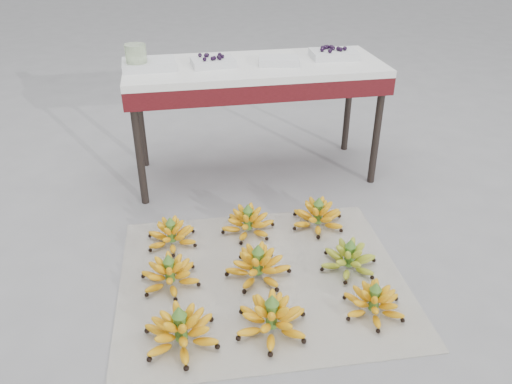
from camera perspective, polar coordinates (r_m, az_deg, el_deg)
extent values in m
plane|color=slate|center=(2.28, 0.88, -9.41)|extent=(60.00, 60.00, 0.00)
cube|color=white|center=(2.26, 0.66, -9.85)|extent=(1.29, 1.10, 0.01)
ellipsoid|color=#FFB703|center=(1.97, -8.55, -15.75)|extent=(0.38, 0.38, 0.09)
ellipsoid|color=#FFB703|center=(1.94, -8.64, -14.96)|extent=(0.27, 0.27, 0.07)
ellipsoid|color=#FFB703|center=(1.92, -8.72, -14.19)|extent=(0.18, 0.18, 0.05)
cylinder|color=#406D24|center=(1.94, -8.64, -14.96)|extent=(0.05, 0.05, 0.12)
cone|color=#406D24|center=(1.89, -8.82, -13.31)|extent=(0.06, 0.06, 0.04)
ellipsoid|color=#FFB703|center=(2.00, 1.79, -14.57)|extent=(0.33, 0.33, 0.09)
ellipsoid|color=#FFB703|center=(1.97, 1.81, -13.78)|extent=(0.24, 0.24, 0.06)
ellipsoid|color=#FFB703|center=(1.94, 1.83, -13.02)|extent=(0.15, 0.15, 0.05)
cylinder|color=#406D24|center=(1.97, 1.81, -13.78)|extent=(0.05, 0.05, 0.12)
cone|color=#406D24|center=(1.92, 1.85, -12.15)|extent=(0.06, 0.06, 0.04)
ellipsoid|color=#FFB703|center=(2.12, 13.26, -12.44)|extent=(0.26, 0.26, 0.07)
ellipsoid|color=#FFB703|center=(2.10, 13.37, -11.78)|extent=(0.18, 0.18, 0.06)
ellipsoid|color=#FFB703|center=(2.08, 13.47, -11.14)|extent=(0.12, 0.12, 0.05)
cylinder|color=#406D24|center=(2.10, 13.37, -11.78)|extent=(0.04, 0.04, 0.10)
cone|color=#406D24|center=(2.06, 13.58, -10.41)|extent=(0.05, 0.05, 0.04)
ellipsoid|color=#FFB703|center=(2.23, -9.79, -9.51)|extent=(0.29, 0.29, 0.08)
ellipsoid|color=#FFB703|center=(2.21, -9.86, -8.83)|extent=(0.21, 0.21, 0.06)
ellipsoid|color=#FFB703|center=(2.19, -9.93, -8.17)|extent=(0.14, 0.14, 0.05)
cylinder|color=#406D24|center=(2.21, -9.86, -8.83)|extent=(0.04, 0.04, 0.11)
cone|color=#406D24|center=(2.17, -10.02, -7.42)|extent=(0.05, 0.05, 0.04)
ellipsoid|color=#FFB703|center=(2.24, 0.24, -8.74)|extent=(0.35, 0.35, 0.08)
ellipsoid|color=#FFB703|center=(2.22, 0.25, -7.99)|extent=(0.25, 0.25, 0.06)
ellipsoid|color=#FFB703|center=(2.20, 0.25, -7.28)|extent=(0.16, 0.16, 0.05)
cylinder|color=#406D24|center=(2.22, 0.25, -7.99)|extent=(0.05, 0.05, 0.12)
cone|color=#406D24|center=(2.17, 0.25, -6.45)|extent=(0.05, 0.05, 0.04)
ellipsoid|color=olive|center=(2.33, 10.55, -7.77)|extent=(0.35, 0.35, 0.08)
ellipsoid|color=olive|center=(2.31, 10.63, -7.10)|extent=(0.24, 0.24, 0.06)
ellipsoid|color=olive|center=(2.29, 10.70, -6.46)|extent=(0.16, 0.16, 0.05)
cylinder|color=#406D24|center=(2.31, 10.63, -7.10)|extent=(0.04, 0.04, 0.11)
cone|color=#406D24|center=(2.27, 10.78, -5.72)|extent=(0.05, 0.05, 0.04)
ellipsoid|color=#FFB703|center=(2.48, -9.60, -5.11)|extent=(0.27, 0.27, 0.07)
ellipsoid|color=#FFB703|center=(2.46, -9.66, -4.49)|extent=(0.19, 0.19, 0.06)
ellipsoid|color=#FFB703|center=(2.44, -9.72, -3.89)|extent=(0.12, 0.12, 0.05)
cylinder|color=#406D24|center=(2.46, -9.66, -4.49)|extent=(0.04, 0.04, 0.10)
cone|color=#406D24|center=(2.42, -9.79, -3.22)|extent=(0.05, 0.05, 0.04)
ellipsoid|color=#FFB703|center=(2.53, -0.91, -3.77)|extent=(0.29, 0.29, 0.08)
ellipsoid|color=#FFB703|center=(2.51, -0.92, -3.11)|extent=(0.20, 0.20, 0.06)
ellipsoid|color=#FFB703|center=(2.49, -0.93, -2.48)|extent=(0.13, 0.13, 0.05)
cylinder|color=#406D24|center=(2.51, -0.92, -3.11)|extent=(0.04, 0.04, 0.11)
cone|color=#406D24|center=(2.47, -0.93, -1.76)|extent=(0.05, 0.05, 0.04)
ellipsoid|color=#FFB703|center=(2.60, 7.06, -3.03)|extent=(0.32, 0.32, 0.08)
ellipsoid|color=#FFB703|center=(2.58, 7.11, -2.36)|extent=(0.23, 0.23, 0.06)
ellipsoid|color=#FFB703|center=(2.56, 7.15, -1.72)|extent=(0.15, 0.15, 0.05)
cylinder|color=#406D24|center=(2.58, 7.11, -2.36)|extent=(0.05, 0.05, 0.11)
cone|color=#406D24|center=(2.54, 7.21, -0.99)|extent=(0.05, 0.05, 0.04)
cylinder|color=black|center=(2.73, -13.23, 4.72)|extent=(0.04, 0.04, 0.65)
cylinder|color=black|center=(2.96, 13.64, 6.72)|extent=(0.04, 0.04, 0.65)
cylinder|color=black|center=(3.17, -13.09, 8.31)|extent=(0.04, 0.04, 0.65)
cylinder|color=black|center=(3.37, 10.50, 9.90)|extent=(0.04, 0.04, 0.65)
cube|color=#550F16|center=(2.89, -0.16, 12.85)|extent=(1.43, 0.57, 0.10)
cube|color=silver|center=(2.87, -0.17, 14.13)|extent=(1.43, 0.57, 0.04)
cube|color=silver|center=(2.82, -12.15, 14.08)|extent=(0.29, 0.21, 0.04)
cube|color=silver|center=(2.83, -4.92, 14.56)|extent=(0.25, 0.19, 0.04)
sphere|color=black|center=(2.86, -4.17, 15.39)|extent=(0.02, 0.02, 0.02)
sphere|color=black|center=(2.86, -5.59, 15.32)|extent=(0.02, 0.02, 0.02)
sphere|color=black|center=(2.86, -6.43, 15.29)|extent=(0.02, 0.02, 0.02)
sphere|color=black|center=(2.79, -4.80, 15.02)|extent=(0.02, 0.02, 0.02)
sphere|color=black|center=(2.78, -5.00, 14.95)|extent=(0.02, 0.02, 0.02)
sphere|color=black|center=(2.82, -3.87, 15.21)|extent=(0.02, 0.02, 0.02)
sphere|color=black|center=(2.85, -5.76, 15.29)|extent=(0.02, 0.02, 0.02)
sphere|color=black|center=(2.78, -5.90, 14.87)|extent=(0.02, 0.02, 0.02)
sphere|color=black|center=(2.79, -4.16, 15.02)|extent=(0.02, 0.02, 0.02)
sphere|color=black|center=(2.81, -4.30, 15.13)|extent=(0.02, 0.02, 0.02)
cube|color=silver|center=(2.86, 2.61, 14.78)|extent=(0.25, 0.20, 0.04)
cube|color=silver|center=(3.01, 8.88, 15.30)|extent=(0.27, 0.20, 0.04)
sphere|color=black|center=(3.00, 9.37, 15.86)|extent=(0.02, 0.02, 0.02)
sphere|color=black|center=(3.03, 8.14, 16.10)|extent=(0.02, 0.02, 0.02)
sphere|color=black|center=(2.98, 9.65, 15.78)|extent=(0.02, 0.02, 0.02)
sphere|color=black|center=(2.94, 8.45, 15.67)|extent=(0.02, 0.02, 0.02)
sphere|color=black|center=(3.01, 10.12, 15.84)|extent=(0.02, 0.02, 0.02)
sphere|color=black|center=(3.00, 7.63, 16.02)|extent=(0.02, 0.02, 0.02)
sphere|color=black|center=(3.03, 8.64, 16.06)|extent=(0.02, 0.02, 0.02)
sphere|color=black|center=(3.03, 8.54, 16.07)|extent=(0.02, 0.02, 0.02)
sphere|color=black|center=(2.96, 7.56, 15.84)|extent=(0.02, 0.02, 0.02)
sphere|color=black|center=(3.00, 8.79, 15.94)|extent=(0.02, 0.02, 0.02)
sphere|color=black|center=(3.02, 7.91, 16.08)|extent=(0.02, 0.02, 0.02)
cylinder|color=#D6EEBD|center=(2.78, -13.53, 14.69)|extent=(0.13, 0.13, 0.14)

